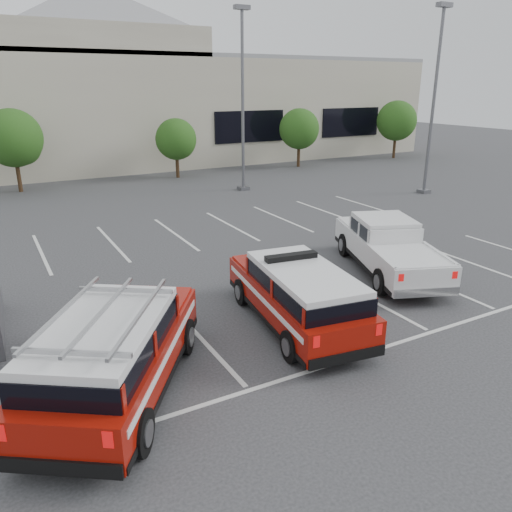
{
  "coord_description": "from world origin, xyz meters",
  "views": [
    {
      "loc": [
        -6.95,
        -10.83,
        6.14
      ],
      "look_at": [
        0.18,
        2.07,
        1.05
      ],
      "focal_mm": 35.0,
      "sensor_mm": 36.0,
      "label": 1
    }
  ],
  "objects": [
    {
      "name": "tree_mid_left",
      "position": [
        -4.91,
        22.05,
        3.04
      ],
      "size": [
        3.37,
        3.37,
        4.85
      ],
      "color": "#3F2B19",
      "rests_on": "ground"
    },
    {
      "name": "fire_chief_suv",
      "position": [
        -0.15,
        -0.8,
        0.77
      ],
      "size": [
        2.68,
        5.58,
        1.88
      ],
      "rotation": [
        0.0,
        0.0,
        -0.14
      ],
      "color": "maroon",
      "rests_on": "ground"
    },
    {
      "name": "white_pickup",
      "position": [
        4.82,
        1.13,
        0.72
      ],
      "size": [
        4.01,
        6.19,
        1.8
      ],
      "rotation": [
        0.0,
        0.0,
        -0.37
      ],
      "color": "silver",
      "rests_on": "ground"
    },
    {
      "name": "ground",
      "position": [
        0.0,
        0.0,
        0.0
      ],
      "size": [
        120.0,
        120.0,
        0.0
      ],
      "primitive_type": "plane",
      "color": "#2E2E30",
      "rests_on": "ground"
    },
    {
      "name": "tree_mid_right",
      "position": [
        5.09,
        22.05,
        2.5
      ],
      "size": [
        2.77,
        2.77,
        3.99
      ],
      "color": "#3F2B19",
      "rests_on": "ground"
    },
    {
      "name": "ladder_suv",
      "position": [
        -5.15,
        -1.69,
        0.86
      ],
      "size": [
        4.82,
        5.7,
        2.15
      ],
      "rotation": [
        0.0,
        0.0,
        -0.59
      ],
      "color": "maroon",
      "rests_on": "ground"
    },
    {
      "name": "light_pole_right",
      "position": [
        16.0,
        10.0,
        5.19
      ],
      "size": [
        0.9,
        0.6,
        10.24
      ],
      "color": "#59595E",
      "rests_on": "ground"
    },
    {
      "name": "tree_far_right",
      "position": [
        25.09,
        22.05,
        3.04
      ],
      "size": [
        3.37,
        3.37,
        4.85
      ],
      "color": "#3F2B19",
      "rests_on": "ground"
    },
    {
      "name": "tree_right",
      "position": [
        15.09,
        22.05,
        2.77
      ],
      "size": [
        3.07,
        3.07,
        4.42
      ],
      "color": "#3F2B19",
      "rests_on": "ground"
    },
    {
      "name": "convention_building",
      "position": [
        0.18,
        31.86,
        4.72
      ],
      "size": [
        60.0,
        16.99,
        13.2
      ],
      "color": "beige",
      "rests_on": "ground"
    },
    {
      "name": "stall_markings",
      "position": [
        0.0,
        4.5,
        0.01
      ],
      "size": [
        23.0,
        15.0,
        0.01
      ],
      "primitive_type": "cube",
      "color": "silver",
      "rests_on": "ground"
    },
    {
      "name": "light_pole_mid",
      "position": [
        7.0,
        16.0,
        5.19
      ],
      "size": [
        0.9,
        0.6,
        10.24
      ],
      "color": "#59595E",
      "rests_on": "ground"
    }
  ]
}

